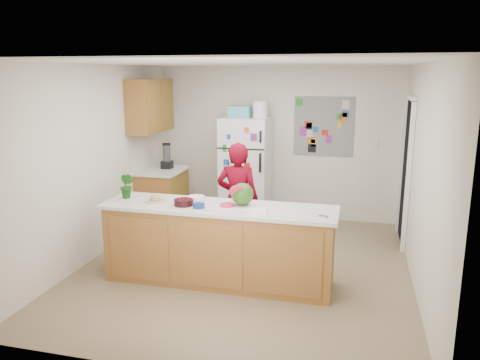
% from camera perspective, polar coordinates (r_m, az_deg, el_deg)
% --- Properties ---
extents(floor, '(4.00, 4.50, 0.02)m').
position_cam_1_polar(floor, '(6.02, 0.68, -10.55)').
color(floor, brown).
rests_on(floor, ground).
extents(wall_back, '(4.00, 0.02, 2.50)m').
position_cam_1_polar(wall_back, '(7.82, 4.58, 4.49)').
color(wall_back, beige).
rests_on(wall_back, ground).
extents(wall_left, '(0.02, 4.50, 2.50)m').
position_cam_1_polar(wall_left, '(6.40, -17.08, 2.11)').
color(wall_left, beige).
rests_on(wall_left, ground).
extents(wall_right, '(0.02, 4.50, 2.50)m').
position_cam_1_polar(wall_right, '(5.54, 21.39, 0.19)').
color(wall_right, beige).
rests_on(wall_right, ground).
extents(ceiling, '(4.00, 4.50, 0.02)m').
position_cam_1_polar(ceiling, '(5.52, 0.75, 14.21)').
color(ceiling, white).
rests_on(ceiling, wall_back).
extents(doorway, '(0.03, 0.85, 2.04)m').
position_cam_1_polar(doorway, '(6.99, 19.64, 0.88)').
color(doorway, black).
rests_on(doorway, ground).
extents(peninsula_base, '(2.60, 0.62, 0.88)m').
position_cam_1_polar(peninsula_base, '(5.45, -2.61, -8.01)').
color(peninsula_base, brown).
rests_on(peninsula_base, floor).
extents(peninsula_top, '(2.68, 0.70, 0.04)m').
position_cam_1_polar(peninsula_top, '(5.30, -2.66, -3.36)').
color(peninsula_top, silver).
rests_on(peninsula_top, peninsula_base).
extents(side_counter_base, '(0.60, 0.80, 0.86)m').
position_cam_1_polar(side_counter_base, '(7.60, -9.38, -2.19)').
color(side_counter_base, brown).
rests_on(side_counter_base, floor).
extents(side_counter_top, '(0.64, 0.84, 0.04)m').
position_cam_1_polar(side_counter_top, '(7.50, -9.50, 1.13)').
color(side_counter_top, silver).
rests_on(side_counter_top, side_counter_base).
extents(upper_cabinets, '(0.35, 1.00, 0.80)m').
position_cam_1_polar(upper_cabinets, '(7.37, -10.89, 8.89)').
color(upper_cabinets, brown).
rests_on(upper_cabinets, wall_left).
extents(refrigerator, '(0.75, 0.70, 1.70)m').
position_cam_1_polar(refrigerator, '(7.61, 0.71, 1.25)').
color(refrigerator, silver).
rests_on(refrigerator, floor).
extents(fridge_top_bin, '(0.35, 0.28, 0.18)m').
position_cam_1_polar(fridge_top_bin, '(7.50, -0.03, 8.33)').
color(fridge_top_bin, '#5999B2').
rests_on(fridge_top_bin, refrigerator).
extents(photo_collage, '(0.95, 0.01, 0.95)m').
position_cam_1_polar(photo_collage, '(7.67, 10.16, 6.43)').
color(photo_collage, slate).
rests_on(photo_collage, wall_back).
extents(person, '(0.56, 0.38, 1.53)m').
position_cam_1_polar(person, '(6.12, -0.27, -2.48)').
color(person, '#600211').
rests_on(person, floor).
extents(blender_appliance, '(0.12, 0.12, 0.38)m').
position_cam_1_polar(blender_appliance, '(7.53, -8.91, 2.83)').
color(blender_appliance, black).
rests_on(blender_appliance, side_counter_top).
extents(cutting_board, '(0.41, 0.32, 0.01)m').
position_cam_1_polar(cutting_board, '(5.28, -0.40, -3.13)').
color(cutting_board, silver).
rests_on(cutting_board, peninsula_top).
extents(watermelon, '(0.25, 0.25, 0.25)m').
position_cam_1_polar(watermelon, '(5.25, 0.29, -1.73)').
color(watermelon, '#2C5613').
rests_on(watermelon, cutting_board).
extents(watermelon_slice, '(0.17, 0.17, 0.02)m').
position_cam_1_polar(watermelon_slice, '(5.25, -1.57, -3.03)').
color(watermelon_slice, red).
rests_on(watermelon_slice, cutting_board).
extents(cherry_bowl, '(0.23, 0.23, 0.07)m').
position_cam_1_polar(cherry_bowl, '(5.34, -6.88, -2.72)').
color(cherry_bowl, black).
rests_on(cherry_bowl, peninsula_top).
extents(white_bowl, '(0.20, 0.20, 0.06)m').
position_cam_1_polar(white_bowl, '(5.49, -5.36, -2.29)').
color(white_bowl, white).
rests_on(white_bowl, peninsula_top).
extents(cobalt_bowl, '(0.17, 0.17, 0.05)m').
position_cam_1_polar(cobalt_bowl, '(5.22, -5.04, -3.13)').
color(cobalt_bowl, navy).
rests_on(cobalt_bowl, peninsula_top).
extents(plate, '(0.29, 0.29, 0.02)m').
position_cam_1_polar(plate, '(5.55, -10.26, -2.53)').
color(plate, beige).
rests_on(plate, peninsula_top).
extents(paper_towel, '(0.20, 0.18, 0.02)m').
position_cam_1_polar(paper_towel, '(5.09, 2.23, -3.70)').
color(paper_towel, white).
rests_on(paper_towel, peninsula_top).
extents(keys, '(0.11, 0.08, 0.01)m').
position_cam_1_polar(keys, '(4.96, 10.13, -4.37)').
color(keys, slate).
rests_on(keys, peninsula_top).
extents(potted_plant, '(0.20, 0.18, 0.31)m').
position_cam_1_polar(potted_plant, '(5.73, -13.62, -0.68)').
color(potted_plant, '#0D410E').
rests_on(potted_plant, peninsula_top).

